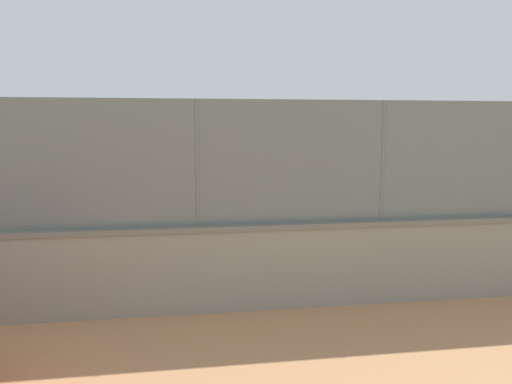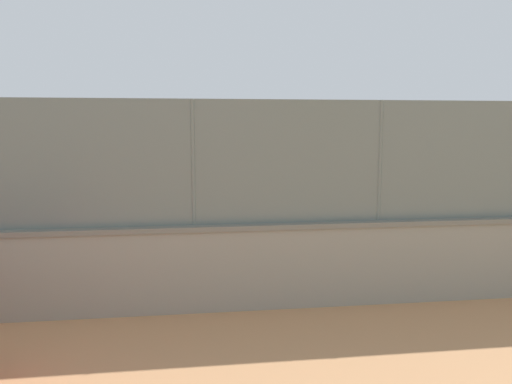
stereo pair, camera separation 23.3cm
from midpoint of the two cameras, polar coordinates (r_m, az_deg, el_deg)
The scene contains 6 objects.
ground_plane at distance 17.79m, azimuth -4.81°, elevation -1.95°, with size 260.00×260.00×0.00m, color tan.
perimeter_wall at distance 8.26m, azimuth 4.46°, elevation -8.11°, with size 27.62×1.35×1.38m.
fence_panel_on_wall at distance 7.98m, azimuth 4.58°, elevation 3.43°, with size 27.12×0.96×1.95m.
player_foreground_swinging at distance 11.44m, azimuth -24.91°, elevation -3.05°, with size 0.98×0.84×1.62m.
player_near_wall_returning at distance 14.88m, azimuth 17.99°, elevation -0.60°, with size 0.73×1.21×1.55m.
spare_ball_by_wall at distance 9.37m, azimuth -1.32°, elevation -10.20°, with size 0.14×0.14×0.14m, color yellow.
Camera 2 is at (0.19, 17.56, 2.92)m, focal length 35.26 mm.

